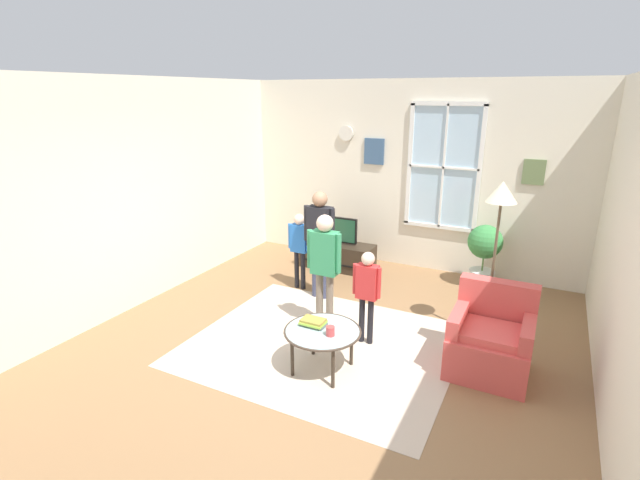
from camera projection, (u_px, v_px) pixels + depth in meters
ground_plane at (313, 358)px, 4.92m from camera, size 5.86×6.86×0.02m
back_wall at (409, 176)px, 7.18m from camera, size 5.26×0.17×2.87m
side_wall_left at (116, 199)px, 5.64m from camera, size 0.12×6.26×2.87m
area_rug at (323, 344)px, 5.16m from camera, size 2.82×2.38×0.01m
tv_stand at (338, 256)px, 7.34m from camera, size 1.16×0.44×0.41m
television at (338, 230)px, 7.21m from camera, size 0.63×0.08×0.42m
armchair at (491, 341)px, 4.60m from camera, size 0.76×0.74×0.87m
coffee_table at (322, 333)px, 4.56m from camera, size 0.77×0.77×0.45m
book_stack at (313, 322)px, 4.64m from camera, size 0.26×0.18×0.07m
cup at (330, 331)px, 4.44m from camera, size 0.09×0.09×0.09m
remote_near_books at (321, 324)px, 4.65m from camera, size 0.05×0.14×0.02m
person_red_shirt at (367, 287)px, 5.01m from camera, size 0.32×0.15×1.07m
person_green_shirt at (325, 260)px, 5.23m from camera, size 0.42×0.19×1.39m
person_black_shirt at (320, 233)px, 6.08m from camera, size 0.44×0.20×1.47m
person_blue_shirt at (299, 243)px, 6.44m from camera, size 0.33×0.15×1.09m
potted_plant_by_window at (484, 250)px, 6.51m from camera, size 0.48×0.48×0.92m
floor_lamp at (500, 209)px, 4.84m from camera, size 0.32×0.32×1.80m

